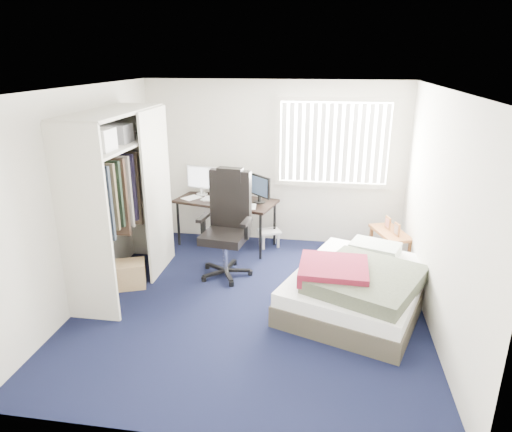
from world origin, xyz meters
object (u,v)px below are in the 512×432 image
at_px(desk, 227,198).
at_px(nightstand, 390,236).
at_px(bed, 358,286).
at_px(office_chair, 227,235).

xyz_separation_m(desk, nightstand, (2.43, -0.33, -0.35)).
height_order(desk, nightstand, desk).
bearing_deg(bed, desk, 139.79).
relative_size(desk, bed, 0.72).
relative_size(nightstand, bed, 0.35).
bearing_deg(nightstand, desk, 172.34).
xyz_separation_m(desk, bed, (1.92, -1.62, -0.50)).
height_order(nightstand, bed, nightstand).
bearing_deg(desk, office_chair, -77.70).
bearing_deg(bed, office_chair, 158.89).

